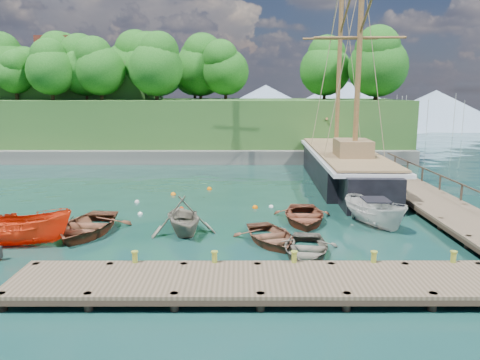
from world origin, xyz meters
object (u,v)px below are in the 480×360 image
(cabin_boat_white, at_px, (374,226))
(schooner, at_px, (344,169))
(rowboat_1, at_px, (183,233))
(motorboat_orange, at_px, (23,245))
(rowboat_4, at_px, (303,222))
(rowboat_2, at_px, (270,242))
(rowboat_3, at_px, (305,255))
(rowboat_0, at_px, (87,234))

(cabin_boat_white, bearing_deg, schooner, 60.72)
(rowboat_1, xyz_separation_m, motorboat_orange, (-7.15, -1.79, 0.00))
(motorboat_orange, height_order, schooner, schooner)
(rowboat_1, distance_m, motorboat_orange, 7.37)
(rowboat_4, bearing_deg, rowboat_1, -158.18)
(cabin_boat_white, bearing_deg, motorboat_orange, 165.29)
(rowboat_2, xyz_separation_m, motorboat_orange, (-11.39, -0.36, 0.00))
(rowboat_1, distance_m, rowboat_3, 6.47)
(rowboat_0, xyz_separation_m, rowboat_4, (11.04, 2.07, 0.00))
(motorboat_orange, bearing_deg, rowboat_0, -59.12)
(rowboat_2, xyz_separation_m, rowboat_3, (1.39, -1.74, 0.00))
(cabin_boat_white, bearing_deg, rowboat_1, 162.30)
(rowboat_1, distance_m, schooner, 16.96)
(cabin_boat_white, height_order, schooner, schooner)
(rowboat_3, height_order, motorboat_orange, motorboat_orange)
(rowboat_4, bearing_deg, rowboat_0, -165.26)
(rowboat_1, distance_m, rowboat_2, 4.48)
(rowboat_3, relative_size, motorboat_orange, 0.89)
(rowboat_0, relative_size, cabin_boat_white, 1.15)
(rowboat_2, relative_size, cabin_boat_white, 0.93)
(motorboat_orange, bearing_deg, rowboat_2, -93.42)
(rowboat_2, bearing_deg, rowboat_0, 154.52)
(rowboat_3, distance_m, rowboat_4, 5.21)
(rowboat_0, relative_size, rowboat_4, 1.11)
(rowboat_2, distance_m, rowboat_3, 2.23)
(rowboat_2, height_order, rowboat_4, rowboat_4)
(rowboat_4, height_order, schooner, schooner)
(rowboat_1, distance_m, rowboat_4, 6.56)
(rowboat_0, distance_m, rowboat_3, 10.87)
(rowboat_2, height_order, cabin_boat_white, cabin_boat_white)
(rowboat_3, bearing_deg, rowboat_4, 92.28)
(cabin_boat_white, distance_m, schooner, 11.90)
(rowboat_2, height_order, motorboat_orange, motorboat_orange)
(rowboat_0, bearing_deg, motorboat_orange, -137.88)
(rowboat_3, relative_size, schooner, 0.15)
(rowboat_0, relative_size, schooner, 0.19)
(rowboat_1, xyz_separation_m, rowboat_3, (5.63, -3.18, 0.00))
(rowboat_2, bearing_deg, rowboat_4, 42.73)
(rowboat_3, distance_m, schooner, 17.05)
(schooner, bearing_deg, rowboat_0, -138.05)
(rowboat_0, bearing_deg, rowboat_4, 16.63)
(rowboat_1, bearing_deg, motorboat_orange, 177.33)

